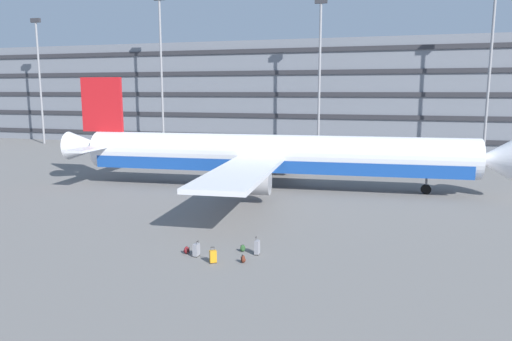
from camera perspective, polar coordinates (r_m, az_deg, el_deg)
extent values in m
plane|color=slate|center=(44.89, 0.86, -2.51)|extent=(600.00, 600.00, 0.00)
cube|color=slate|center=(88.74, 8.78, 9.00)|extent=(168.16, 20.48, 17.59)
cube|color=#2D2D33|center=(78.86, 7.67, 3.87)|extent=(166.48, 0.24, 0.70)
cube|color=#2D2D33|center=(78.60, 7.73, 6.42)|extent=(166.48, 0.24, 0.70)
cube|color=#2D2D33|center=(78.50, 7.78, 8.98)|extent=(166.48, 0.24, 0.70)
cube|color=#2D2D33|center=(78.56, 7.84, 11.55)|extent=(166.48, 0.24, 0.70)
cube|color=#2D2D33|center=(78.77, 7.90, 14.11)|extent=(166.48, 0.24, 0.70)
cylinder|color=silver|center=(45.99, 2.20, 2.02)|extent=(37.11, 6.45, 3.66)
cube|color=#19479E|center=(46.13, 2.19, 0.78)|extent=(35.63, 6.27, 1.17)
cone|color=silver|center=(46.88, 26.38, 1.18)|extent=(3.18, 3.69, 3.48)
cone|color=silver|center=(52.94, -19.41, 2.77)|extent=(4.60, 3.25, 2.93)
cube|color=red|center=(51.70, -17.87, 7.48)|extent=(4.41, 0.69, 5.49)
cube|color=silver|center=(54.82, -15.50, 3.36)|extent=(2.21, 5.61, 0.20)
cube|color=silver|center=(48.79, -19.23, 2.47)|extent=(2.21, 5.61, 0.20)
cube|color=silver|center=(55.57, 2.84, 3.01)|extent=(5.56, 15.81, 0.36)
cube|color=silver|center=(36.93, -1.84, -0.24)|extent=(5.56, 15.81, 0.36)
cylinder|color=#9E9EA3|center=(52.93, 2.89, 1.26)|extent=(2.76, 2.21, 2.01)
cylinder|color=#9E9EA3|center=(39.74, -0.17, -1.46)|extent=(2.76, 2.21, 2.01)
cylinder|color=black|center=(46.27, 19.59, -2.13)|extent=(0.92, 0.42, 0.90)
cylinder|color=slate|center=(46.13, 19.64, -1.20)|extent=(0.20, 0.20, 1.53)
cylinder|color=black|center=(48.22, 0.75, -1.13)|extent=(0.92, 0.42, 0.90)
cylinder|color=slate|center=(48.08, 0.76, -0.23)|extent=(0.20, 0.20, 1.53)
cylinder|color=black|center=(45.22, 0.00, -1.84)|extent=(0.92, 0.42, 0.90)
cylinder|color=slate|center=(45.08, 0.00, -0.88)|extent=(0.20, 0.20, 1.53)
cylinder|color=gray|center=(93.56, -24.32, 9.35)|extent=(0.36, 0.36, 20.99)
cube|color=#333338|center=(94.33, -24.79, 15.93)|extent=(1.80, 0.50, 0.70)
cylinder|color=gray|center=(80.39, -11.18, 11.00)|extent=(0.36, 0.36, 23.49)
cylinder|color=gray|center=(72.35, 7.56, 10.61)|extent=(0.36, 0.36, 21.76)
cube|color=#333338|center=(73.46, 7.76, 19.40)|extent=(1.80, 0.50, 0.70)
cylinder|color=gray|center=(72.50, 26.03, 10.03)|extent=(0.36, 0.36, 22.45)
cube|color=gray|center=(27.74, -7.13, -9.34)|extent=(0.28, 0.47, 0.69)
cylinder|color=#333338|center=(27.46, -7.11, -8.61)|extent=(0.02, 0.02, 0.15)
cylinder|color=#333338|center=(27.68, -6.88, -8.46)|extent=(0.02, 0.02, 0.15)
cube|color=black|center=(27.55, -7.00, -8.39)|extent=(0.04, 0.25, 0.02)
cylinder|color=black|center=(27.75, -7.48, -10.14)|extent=(0.05, 0.02, 0.05)
cylinder|color=black|center=(28.05, -7.14, -9.91)|extent=(0.05, 0.02, 0.05)
cylinder|color=black|center=(27.66, -7.08, -10.20)|extent=(0.05, 0.02, 0.05)
cylinder|color=black|center=(27.97, -6.75, -9.97)|extent=(0.05, 0.02, 0.05)
cube|color=orange|center=(26.60, -5.14, -10.16)|extent=(0.44, 0.41, 0.66)
cylinder|color=#333338|center=(26.56, -4.98, -9.24)|extent=(0.02, 0.02, 0.17)
cylinder|color=#333338|center=(26.51, -5.41, -9.28)|extent=(0.02, 0.02, 0.17)
cube|color=black|center=(26.51, -5.20, -9.08)|extent=(0.18, 0.14, 0.02)
cylinder|color=black|center=(26.67, -4.77, -10.91)|extent=(0.05, 0.05, 0.05)
cylinder|color=black|center=(26.60, -5.39, -10.98)|extent=(0.05, 0.05, 0.05)
cylinder|color=black|center=(26.85, -4.88, -10.78)|extent=(0.05, 0.05, 0.05)
cylinder|color=black|center=(26.78, -5.49, -10.84)|extent=(0.05, 0.05, 0.05)
cube|color=gray|center=(27.76, 0.14, -9.12)|extent=(0.26, 0.38, 0.80)
cylinder|color=#333338|center=(27.73, 0.06, -8.07)|extent=(0.02, 0.02, 0.19)
cylinder|color=#333338|center=(27.54, -0.08, -8.19)|extent=(0.02, 0.02, 0.19)
cube|color=black|center=(27.60, -0.01, -7.94)|extent=(0.03, 0.21, 0.02)
cylinder|color=black|center=(28.01, 0.42, -9.87)|extent=(0.05, 0.02, 0.05)
cylinder|color=black|center=(27.74, 0.23, -10.06)|extent=(0.05, 0.02, 0.05)
cylinder|color=black|center=(28.07, 0.04, -9.83)|extent=(0.05, 0.02, 0.05)
cylinder|color=black|center=(27.80, -0.16, -10.02)|extent=(0.05, 0.02, 0.05)
ellipsoid|color=#264C26|center=(28.34, -1.59, -9.25)|extent=(0.37, 0.33, 0.41)
ellipsoid|color=#264C26|center=(28.29, -1.54, -9.42)|extent=(0.23, 0.19, 0.19)
torus|color=black|center=(28.30, -1.61, -8.82)|extent=(0.08, 0.05, 0.08)
cube|color=black|center=(28.44, -1.46, -9.18)|extent=(0.04, 0.04, 0.35)
cube|color=black|center=(28.40, -1.80, -9.21)|extent=(0.04, 0.04, 0.35)
ellipsoid|color=#592619|center=(26.60, -1.54, -10.51)|extent=(0.20, 0.30, 0.43)
ellipsoid|color=#592619|center=(26.60, -1.35, -10.66)|extent=(0.09, 0.21, 0.19)
torus|color=black|center=(26.53, -1.60, -10.04)|extent=(0.01, 0.08, 0.08)
cube|color=black|center=(26.70, -1.67, -10.43)|extent=(0.02, 0.04, 0.36)
cube|color=black|center=(26.55, -1.78, -10.54)|extent=(0.02, 0.04, 0.36)
ellipsoid|color=maroon|center=(28.28, -8.28, -9.37)|extent=(0.33, 0.38, 0.44)
ellipsoid|color=maroon|center=(28.37, -8.47, -9.45)|extent=(0.17, 0.25, 0.20)
torus|color=black|center=(28.18, -8.23, -8.95)|extent=(0.03, 0.08, 0.08)
cube|color=black|center=(28.14, -8.21, -9.46)|extent=(0.03, 0.04, 0.37)
cube|color=black|center=(28.28, -7.98, -9.36)|extent=(0.03, 0.04, 0.37)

